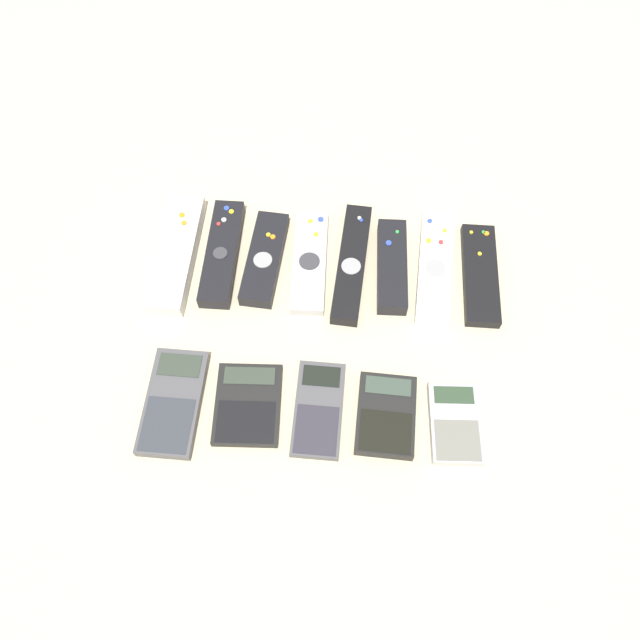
{
  "coord_description": "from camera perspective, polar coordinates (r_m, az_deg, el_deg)",
  "views": [
    {
      "loc": [
        0.03,
        -0.4,
        0.81
      ],
      "look_at": [
        0.0,
        0.03,
        0.01
      ],
      "focal_mm": 35.0,
      "sensor_mm": 36.0,
      "label": 1
    }
  ],
  "objects": [
    {
      "name": "ground_plane",
      "position": [
        0.9,
        -0.15,
        -2.05
      ],
      "size": [
        3.0,
        3.0,
        0.0
      ],
      "primitive_type": "plane",
      "color": "beige"
    },
    {
      "name": "remote_0",
      "position": [
        0.99,
        -13.1,
        5.95
      ],
      "size": [
        0.06,
        0.21,
        0.03
      ],
      "rotation": [
        0.0,
        0.0,
        -0.0
      ],
      "color": "silver",
      "rests_on": "ground_plane"
    },
    {
      "name": "remote_1",
      "position": [
        0.98,
        -8.94,
        6.08
      ],
      "size": [
        0.05,
        0.19,
        0.03
      ],
      "rotation": [
        0.0,
        0.0,
        0.01
      ],
      "color": "black",
      "rests_on": "ground_plane"
    },
    {
      "name": "remote_2",
      "position": [
        0.97,
        -5.07,
        5.62
      ],
      "size": [
        0.06,
        0.17,
        0.03
      ],
      "rotation": [
        0.0,
        0.0,
        -0.06
      ],
      "color": "black",
      "rests_on": "ground_plane"
    },
    {
      "name": "remote_3",
      "position": [
        0.96,
        -0.95,
        5.32
      ],
      "size": [
        0.06,
        0.18,
        0.02
      ],
      "rotation": [
        0.0,
        0.0,
        0.04
      ],
      "color": "#B7B7BC",
      "rests_on": "ground_plane"
    },
    {
      "name": "remote_4",
      "position": [
        0.96,
        2.92,
        5.21
      ],
      "size": [
        0.05,
        0.21,
        0.02
      ],
      "rotation": [
        0.0,
        0.0,
        -0.06
      ],
      "color": "black",
      "rests_on": "ground_plane"
    },
    {
      "name": "remote_5",
      "position": [
        0.96,
        6.59,
        4.92
      ],
      "size": [
        0.05,
        0.16,
        0.03
      ],
      "rotation": [
        0.0,
        0.0,
        0.03
      ],
      "color": "black",
      "rests_on": "ground_plane"
    },
    {
      "name": "remote_6",
      "position": [
        0.97,
        10.44,
        4.8
      ],
      "size": [
        0.06,
        0.2,
        0.02
      ],
      "rotation": [
        0.0,
        0.0,
        -0.05
      ],
      "color": "white",
      "rests_on": "ground_plane"
    },
    {
      "name": "remote_7",
      "position": [
        0.98,
        14.43,
        4.07
      ],
      "size": [
        0.05,
        0.18,
        0.02
      ],
      "rotation": [
        0.0,
        0.0,
        0.01
      ],
      "color": "black",
      "rests_on": "ground_plane"
    },
    {
      "name": "calculator_0",
      "position": [
        0.88,
        -13.25,
        -7.32
      ],
      "size": [
        0.07,
        0.15,
        0.02
      ],
      "rotation": [
        0.0,
        0.0,
        -0.01
      ],
      "color": "#4C4C51",
      "rests_on": "ground_plane"
    },
    {
      "name": "calculator_1",
      "position": [
        0.86,
        -6.62,
        -7.67
      ],
      "size": [
        0.09,
        0.12,
        0.01
      ],
      "rotation": [
        0.0,
        0.0,
        0.05
      ],
      "color": "black",
      "rests_on": "ground_plane"
    },
    {
      "name": "calculator_2",
      "position": [
        0.86,
        -0.14,
        -8.14
      ],
      "size": [
        0.07,
        0.14,
        0.01
      ],
      "rotation": [
        0.0,
        0.0,
        -0.01
      ],
      "color": "#4C4C51",
      "rests_on": "ground_plane"
    },
    {
      "name": "calculator_3",
      "position": [
        0.85,
        6.05,
        -8.64
      ],
      "size": [
        0.08,
        0.12,
        0.02
      ],
      "rotation": [
        0.0,
        0.0,
        -0.03
      ],
      "color": "black",
      "rests_on": "ground_plane"
    },
    {
      "name": "calculator_4",
      "position": [
        0.87,
        12.24,
        -9.23
      ],
      "size": [
        0.07,
        0.11,
        0.02
      ],
      "rotation": [
        0.0,
        0.0,
        0.06
      ],
      "color": "#B2B2B7",
      "rests_on": "ground_plane"
    }
  ]
}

